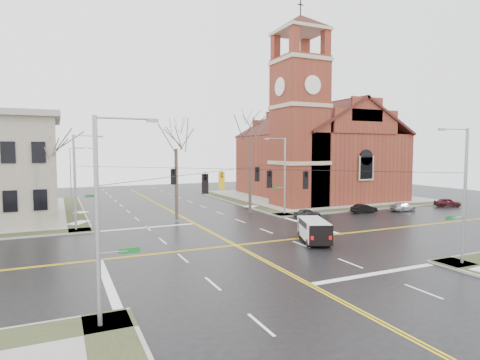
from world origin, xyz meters
name	(u,v)px	position (x,y,z in m)	size (l,w,h in m)	color
ground	(235,245)	(0.00, 0.00, 0.00)	(120.00, 120.00, 0.00)	black
sidewalks	(235,244)	(0.00, 0.00, 0.08)	(80.00, 80.00, 0.17)	gray
road_markings	(235,245)	(0.00, 0.00, 0.01)	(100.00, 100.00, 0.01)	gold
church	(313,146)	(24.76, 24.78, 8.43)	(24.28, 27.48, 27.50)	brown
signal_pole_ne	(284,173)	(11.32, 11.50, 4.95)	(2.75, 0.22, 9.00)	gray
signal_pole_nw	(77,179)	(-11.32, 11.50, 4.95)	(2.75, 0.22, 9.00)	gray
signal_pole_se	(463,192)	(11.32, -11.50, 4.95)	(2.75, 0.22, 9.00)	gray
signal_pole_sw	(102,215)	(-11.32, -11.50, 4.95)	(2.75, 0.22, 9.00)	gray
span_wires	(235,169)	(0.00, 0.00, 6.20)	(23.02, 23.02, 0.03)	black
traffic_signals	(239,179)	(0.00, -0.67, 5.45)	(8.21, 8.26, 1.30)	black
streetlight_north_a	(76,175)	(-10.65, 28.00, 4.47)	(2.30, 0.20, 8.00)	gray
streetlight_north_b	(71,168)	(-10.65, 48.00, 4.47)	(2.30, 0.20, 8.00)	gray
cargo_van	(313,229)	(6.47, -1.57, 1.10)	(3.58, 5.24, 1.87)	white
parked_car_a	(307,213)	(12.70, 8.48, 0.54)	(1.27, 3.16, 1.08)	black
parked_car_b	(364,208)	(21.20, 8.78, 0.54)	(1.14, 3.28, 1.08)	black
parked_car_c	(403,207)	(26.76, 7.93, 0.53)	(1.50, 3.69, 1.07)	#B2B1B4
parked_car_d	(447,202)	(35.40, 8.32, 0.58)	(1.37, 3.40, 1.16)	#421319
tree_nw_far	(52,152)	(-13.41, 14.20, 7.56)	(4.00, 4.00, 10.42)	#392D24
tree_nw_near	(176,144)	(-1.25, 12.95, 8.36)	(4.00, 4.00, 11.55)	#392D24
tree_ne	(250,132)	(8.15, 13.99, 9.81)	(4.00, 4.00, 13.59)	#392D24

